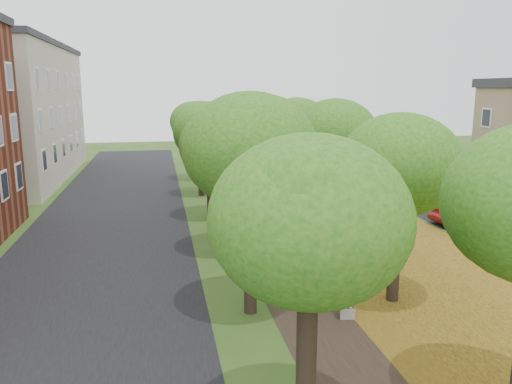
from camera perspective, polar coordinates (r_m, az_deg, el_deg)
name	(u,v)px	position (r m, az deg, el deg)	size (l,w,h in m)	color
street_asphalt	(105,239)	(24.53, -16.89, -5.15)	(8.00, 70.00, 0.01)	black
footpath	(261,230)	(24.85, 0.61, -4.41)	(3.20, 70.00, 0.01)	black
leaf_verge	(356,225)	(26.28, 11.38, -3.75)	(7.50, 70.00, 0.01)	olive
parking_lot	(491,213)	(31.27, 25.25, -2.19)	(9.00, 16.00, 0.01)	black
tree_row_west	(216,137)	(23.64, -4.62, 6.32)	(3.85, 33.85, 6.37)	black
tree_row_east	(314,135)	(24.64, 6.61, 6.49)	(3.85, 33.85, 6.37)	black
bench	(341,298)	(16.40, 9.66, -11.82)	(0.69, 1.66, 0.76)	#262F27
car_silver	(504,224)	(26.30, 26.45, -3.26)	(1.57, 3.90, 1.33)	#AFAFB4
car_red	(471,210)	(28.27, 23.38, -1.93)	(1.50, 4.30, 1.42)	maroon
car_grey	(466,209)	(28.78, 22.87, -1.84)	(1.73, 4.27, 1.24)	#2D2E31
car_white	(430,191)	(33.04, 19.29, 0.14)	(2.19, 4.76, 1.32)	silver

